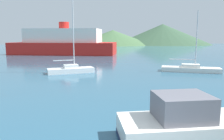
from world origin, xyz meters
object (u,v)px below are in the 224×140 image
(sailboat_inner, at_px, (190,69))
(sailboat_middle, at_px, (71,69))
(motorboat_near, at_px, (206,125))
(ferry_distant, at_px, (64,43))

(sailboat_inner, bearing_deg, sailboat_middle, -160.93)
(motorboat_near, xyz_separation_m, ferry_distant, (-8.30, 45.85, 2.06))
(sailboat_inner, xyz_separation_m, ferry_distant, (-16.37, 29.64, 2.25))
(motorboat_near, height_order, sailboat_middle, sailboat_middle)
(sailboat_middle, bearing_deg, ferry_distant, 82.76)
(sailboat_inner, bearing_deg, motorboat_near, -92.12)
(motorboat_near, bearing_deg, ferry_distant, 101.80)
(motorboat_near, bearing_deg, sailboat_inner, 65.08)
(sailboat_middle, height_order, ferry_distant, sailboat_middle)
(motorboat_near, distance_m, ferry_distant, 46.64)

